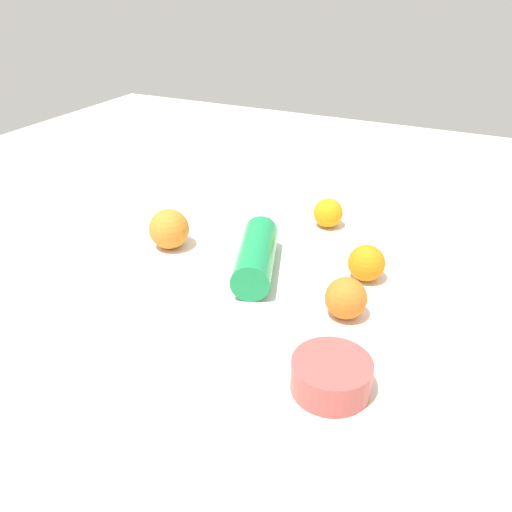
{
  "coord_description": "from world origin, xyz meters",
  "views": [
    {
      "loc": [
        -0.37,
        0.75,
        0.52
      ],
      "look_at": [
        0.01,
        -0.03,
        0.04
      ],
      "focal_mm": 36.86,
      "sensor_mm": 36.0,
      "label": 1
    }
  ],
  "objects": [
    {
      "name": "ground_plane",
      "position": [
        0.0,
        0.0,
        0.0
      ],
      "size": [
        2.4,
        2.4,
        0.0
      ],
      "primitive_type": "plane",
      "color": "silver"
    },
    {
      "name": "water_bottle",
      "position": [
        0.01,
        -0.05,
        0.04
      ],
      "size": [
        0.15,
        0.27,
        0.07
      ],
      "rotation": [
        0.0,
        0.0,
        5.06
      ],
      "color": "#198C4C",
      "rests_on": "ground_plane"
    },
    {
      "name": "orange_0",
      "position": [
        0.21,
        -0.05,
        0.04
      ],
      "size": [
        0.08,
        0.08,
        0.08
      ],
      "primitive_type": "sphere",
      "color": "orange",
      "rests_on": "ground_plane"
    },
    {
      "name": "orange_1",
      "position": [
        -0.19,
        0.03,
        0.04
      ],
      "size": [
        0.07,
        0.07,
        0.07
      ],
      "primitive_type": "sphere",
      "color": "orange",
      "rests_on": "ground_plane"
    },
    {
      "name": "orange_2",
      "position": [
        -0.05,
        -0.28,
        0.03
      ],
      "size": [
        0.07,
        0.07,
        0.07
      ],
      "primitive_type": "sphere",
      "color": "orange",
      "rests_on": "ground_plane"
    },
    {
      "name": "orange_3",
      "position": [
        -0.19,
        -0.1,
        0.03
      ],
      "size": [
        0.07,
        0.07,
        0.07
      ],
      "primitive_type": "sphere",
      "color": "orange",
      "rests_on": "ground_plane"
    },
    {
      "name": "ceramic_bowl",
      "position": [
        -0.22,
        0.21,
        0.02
      ],
      "size": [
        0.11,
        0.11,
        0.05
      ],
      "primitive_type": "cylinder",
      "color": "#B24C47",
      "rests_on": "ground_plane"
    }
  ]
}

